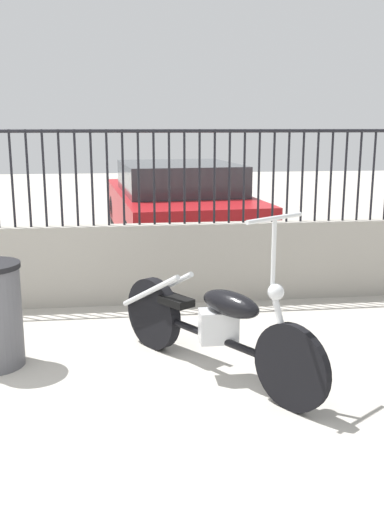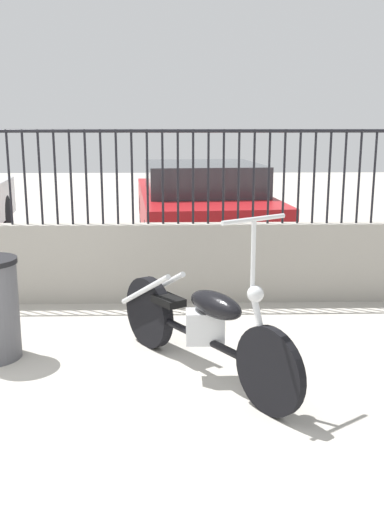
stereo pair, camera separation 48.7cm
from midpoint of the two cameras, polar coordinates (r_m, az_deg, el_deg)
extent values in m
cube|color=#9E998E|center=(6.20, -19.89, -1.14)|extent=(9.39, 0.18, 0.84)
cylinder|color=black|center=(6.04, -19.81, 7.23)|extent=(0.02, 0.02, 0.97)
cylinder|color=black|center=(6.01, -18.34, 7.32)|extent=(0.02, 0.02, 0.97)
cylinder|color=black|center=(5.98, -16.86, 7.39)|extent=(0.02, 0.02, 0.97)
cylinder|color=black|center=(5.95, -15.36, 7.46)|extent=(0.02, 0.02, 0.97)
cylinder|color=black|center=(5.93, -13.86, 7.53)|extent=(0.02, 0.02, 0.97)
cylinder|color=black|center=(5.92, -12.34, 7.59)|extent=(0.02, 0.02, 0.97)
cylinder|color=black|center=(5.90, -10.81, 7.65)|extent=(0.02, 0.02, 0.97)
cylinder|color=black|center=(5.90, -9.28, 7.70)|extent=(0.02, 0.02, 0.97)
cylinder|color=black|center=(5.89, -7.75, 7.75)|extent=(0.02, 0.02, 0.97)
cylinder|color=black|center=(5.89, -6.21, 7.79)|extent=(0.02, 0.02, 0.97)
cylinder|color=black|center=(5.90, -4.68, 7.83)|extent=(0.02, 0.02, 0.97)
cylinder|color=black|center=(5.91, -3.15, 7.86)|extent=(0.02, 0.02, 0.97)
cylinder|color=black|center=(5.92, -1.62, 7.88)|extent=(0.02, 0.02, 0.97)
cylinder|color=black|center=(5.94, -0.10, 7.90)|extent=(0.02, 0.02, 0.97)
cylinder|color=black|center=(5.96, 1.41, 7.92)|extent=(0.02, 0.02, 0.97)
cylinder|color=black|center=(5.98, 2.91, 7.92)|extent=(0.02, 0.02, 0.97)
cylinder|color=black|center=(6.01, 4.39, 7.93)|extent=(0.02, 0.02, 0.97)
cylinder|color=black|center=(6.04, 5.86, 7.92)|extent=(0.02, 0.02, 0.97)
cylinder|color=black|center=(6.08, 7.31, 7.92)|extent=(0.02, 0.02, 0.97)
cylinder|color=black|center=(6.12, 8.74, 7.90)|extent=(0.02, 0.02, 0.97)
cylinder|color=black|center=(6.17, 10.16, 7.89)|extent=(0.02, 0.02, 0.97)
cylinder|color=black|center=(6.21, 11.55, 7.87)|extent=(0.02, 0.02, 0.97)
cylinder|color=black|center=(6.27, 12.92, 7.84)|extent=(0.02, 0.02, 0.97)
cylinder|color=black|center=(6.32, 14.27, 7.81)|extent=(0.02, 0.02, 0.97)
cylinder|color=black|center=(6.38, 15.59, 7.78)|extent=(0.02, 0.02, 0.97)
cylinder|color=black|center=(6.03, -20.89, 11.59)|extent=(9.39, 0.04, 0.04)
cylinder|color=black|center=(3.80, 6.24, -11.07)|extent=(0.39, 0.52, 0.59)
cylinder|color=black|center=(4.83, -6.79, -5.79)|extent=(0.42, 0.55, 0.61)
cylinder|color=black|center=(4.29, -1.10, -8.16)|extent=(0.81, 1.14, 0.06)
cube|color=silver|center=(4.22, -0.66, -7.08)|extent=(0.28, 0.18, 0.24)
ellipsoid|color=black|center=(4.07, 0.45, -4.86)|extent=(0.46, 0.55, 0.18)
cube|color=black|center=(4.55, -4.67, -4.56)|extent=(0.29, 0.32, 0.06)
cylinder|color=silver|center=(3.76, 5.31, -7.20)|extent=(0.16, 0.21, 0.51)
sphere|color=silver|center=(3.73, 4.71, -3.65)|extent=(0.11, 0.11, 0.11)
cylinder|color=silver|center=(3.69, 4.45, 0.21)|extent=(0.03, 0.03, 0.46)
cylinder|color=silver|center=(3.65, 4.51, 3.77)|extent=(0.45, 0.32, 0.03)
cylinder|color=silver|center=(4.69, -7.21, -3.56)|extent=(0.45, 0.63, 0.42)
cylinder|color=silver|center=(4.77, -5.82, -3.26)|extent=(0.45, 0.63, 0.42)
cylinder|color=black|center=(10.24, -9.13, 4.16)|extent=(0.17, 0.65, 0.64)
cylinder|color=black|center=(10.46, 0.33, 4.51)|extent=(0.17, 0.65, 0.64)
cylinder|color=black|center=(7.55, -7.98, 1.14)|extent=(0.17, 0.65, 0.64)
cylinder|color=black|center=(7.86, 4.63, 1.68)|extent=(0.17, 0.65, 0.64)
cube|color=#AD191E|center=(8.94, -3.17, 4.57)|extent=(2.21, 4.55, 0.62)
cube|color=#2D3338|center=(8.67, -2.99, 7.83)|extent=(1.82, 2.25, 0.44)
camera|label=1|loc=(0.24, -92.73, -0.62)|focal=40.00mm
camera|label=2|loc=(0.24, 87.27, 0.62)|focal=40.00mm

